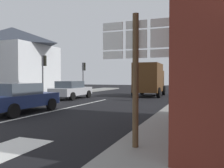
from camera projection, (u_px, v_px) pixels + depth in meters
name	position (u px, v px, depth m)	size (l,w,h in m)	color
ground_plane	(95.00, 102.00, 16.95)	(80.00, 80.00, 0.00)	black
sidewalk_right	(190.00, 109.00, 12.66)	(2.64, 44.00, 0.14)	gray
sidewalk_left	(2.00, 100.00, 17.51)	(2.64, 44.00, 0.14)	gray
lane_centre_stripe	(64.00, 109.00, 13.23)	(0.16, 12.00, 0.01)	silver
lane_turn_arrow	(6.00, 150.00, 5.65)	(1.20, 2.20, 0.01)	silver
clapboard_house_left	(12.00, 60.00, 26.30)	(8.51, 8.25, 7.36)	silver
sedan_near	(19.00, 98.00, 11.60)	(1.97, 4.20, 1.47)	navy
sedan_far	(71.00, 90.00, 19.55)	(1.98, 4.21, 1.47)	#B7BABF
delivery_truck	(149.00, 79.00, 22.22)	(2.61, 5.06, 3.05)	#4C2D14
route_sign_post	(136.00, 66.00, 5.42)	(1.66, 0.14, 3.20)	brown
traffic_light_far_right	(186.00, 70.00, 22.84)	(0.30, 0.49, 3.36)	#47474C
traffic_light_near_left	(44.00, 67.00, 20.38)	(0.30, 0.49, 3.66)	#47474C
traffic_light_near_right	(178.00, 65.00, 16.59)	(0.30, 0.49, 3.59)	#47474C
traffic_light_far_left	(84.00, 71.00, 27.10)	(0.30, 0.49, 3.48)	#47474C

